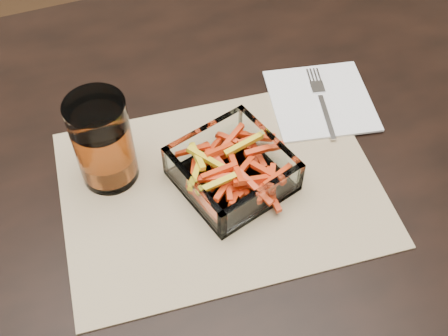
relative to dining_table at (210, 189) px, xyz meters
The scene contains 6 objects.
dining_table is the anchor object (origin of this frame).
placemat 0.11m from the dining_table, 93.77° to the right, with size 0.45×0.33×0.00m, color tan.
glass_bowl 0.13m from the dining_table, 75.95° to the right, with size 0.18×0.18×0.06m.
tumbler 0.22m from the dining_table, behind, with size 0.08×0.08×0.14m.
napkin 0.23m from the dining_table, 11.53° to the left, with size 0.16×0.16×0.00m, color white.
fork 0.23m from the dining_table, 10.97° to the left, with size 0.05×0.16×0.00m.
Camera 1 is at (-0.16, -0.51, 1.41)m, focal length 45.00 mm.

